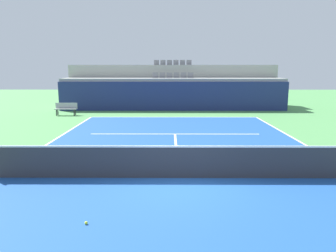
{
  "coord_description": "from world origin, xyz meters",
  "views": [
    {
      "loc": [
        -0.26,
        -9.02,
        3.18
      ],
      "look_at": [
        -0.32,
        2.0,
        1.2
      ],
      "focal_mm": 34.36,
      "sensor_mm": 36.0,
      "label": 1
    }
  ],
  "objects": [
    {
      "name": "ground_plane",
      "position": [
        0.0,
        0.0,
        0.0
      ],
      "size": [
        80.0,
        80.0,
        0.0
      ],
      "primitive_type": "plane",
      "color": "#4C8C4C"
    },
    {
      "name": "court_surface",
      "position": [
        0.0,
        0.0,
        0.01
      ],
      "size": [
        11.0,
        24.0,
        0.01
      ],
      "primitive_type": "cube",
      "color": "#1E4C99",
      "rests_on": "ground_plane"
    },
    {
      "name": "baseline_far",
      "position": [
        0.0,
        11.95,
        0.01
      ],
      "size": [
        11.0,
        0.1,
        0.0
      ],
      "primitive_type": "cube",
      "color": "white",
      "rests_on": "court_surface"
    },
    {
      "name": "service_line_far",
      "position": [
        0.0,
        6.4,
        0.01
      ],
      "size": [
        8.26,
        0.1,
        0.0
      ],
      "primitive_type": "cube",
      "color": "white",
      "rests_on": "court_surface"
    },
    {
      "name": "centre_service_line",
      "position": [
        0.0,
        3.2,
        0.01
      ],
      "size": [
        0.1,
        6.4,
        0.0
      ],
      "primitive_type": "cube",
      "color": "white",
      "rests_on": "court_surface"
    },
    {
      "name": "back_wall",
      "position": [
        0.0,
        15.35,
        1.1
      ],
      "size": [
        17.34,
        0.3,
        2.19
      ],
      "primitive_type": "cube",
      "color": "navy",
      "rests_on": "ground_plane"
    },
    {
      "name": "stands_tier_lower",
      "position": [
        0.0,
        16.7,
        1.21
      ],
      "size": [
        17.34,
        2.4,
        2.42
      ],
      "primitive_type": "cube",
      "color": "#9E9E99",
      "rests_on": "ground_plane"
    },
    {
      "name": "stands_tier_upper",
      "position": [
        0.0,
        19.1,
        1.73
      ],
      "size": [
        17.34,
        2.4,
        3.46
      ],
      "primitive_type": "cube",
      "color": "#9E9E99",
      "rests_on": "ground_plane"
    },
    {
      "name": "seating_row_lower",
      "position": [
        0.0,
        16.8,
        2.55
      ],
      "size": [
        3.25,
        0.44,
        0.44
      ],
      "color": "slate",
      "rests_on": "stands_tier_lower"
    },
    {
      "name": "seating_row_upper",
      "position": [
        0.0,
        19.2,
        3.59
      ],
      "size": [
        3.25,
        0.44,
        0.44
      ],
      "color": "slate",
      "rests_on": "stands_tier_upper"
    },
    {
      "name": "tennis_net",
      "position": [
        0.0,
        0.0,
        0.51
      ],
      "size": [
        11.08,
        0.08,
        1.07
      ],
      "color": "black",
      "rests_on": "court_surface"
    },
    {
      "name": "player_bench",
      "position": [
        -7.38,
        12.84,
        0.51
      ],
      "size": [
        1.5,
        0.4,
        0.85
      ],
      "color": "#99999E",
      "rests_on": "ground_plane"
    },
    {
      "name": "tennis_ball_0",
      "position": [
        -1.98,
        -2.87,
        0.04
      ],
      "size": [
        0.07,
        0.07,
        0.07
      ],
      "primitive_type": "sphere",
      "color": "#CCE033",
      "rests_on": "court_surface"
    }
  ]
}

